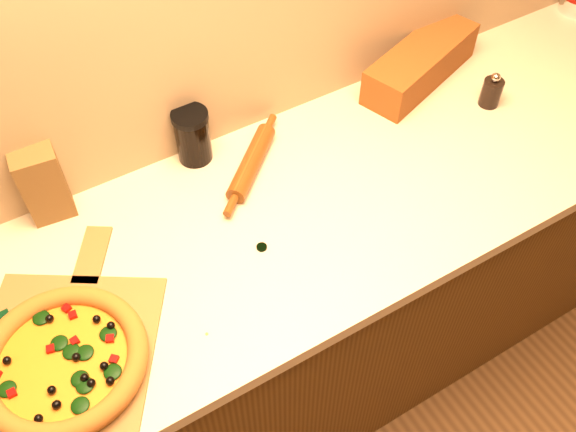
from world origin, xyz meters
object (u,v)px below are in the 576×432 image
object	(u,v)px
pizza_peel	(65,352)
pepper_grinder	(491,92)
rolling_pin	(251,162)
dark_jar	(193,136)
pizza	(63,361)

from	to	relation	value
pizza_peel	pepper_grinder	distance (m)	1.30
rolling_pin	dark_jar	world-z (taller)	dark_jar
pizza_peel	pizza	size ratio (longest dim) A/B	1.68
pizza_peel	pepper_grinder	world-z (taller)	pepper_grinder
pizza	pepper_grinder	distance (m)	1.31
pizza	pepper_grinder	xyz separation A→B (m)	(1.30, 0.18, 0.01)
pepper_grinder	rolling_pin	bearing A→B (deg)	170.35
dark_jar	rolling_pin	bearing A→B (deg)	-47.20
pizza_peel	rolling_pin	size ratio (longest dim) A/B	2.05
pizza_peel	dark_jar	size ratio (longest dim) A/B	3.84
rolling_pin	pizza	bearing A→B (deg)	-153.38
pizza_peel	pizza	xyz separation A→B (m)	(-0.01, -0.03, 0.03)
pepper_grinder	rolling_pin	distance (m)	0.71
pizza	rolling_pin	distance (m)	0.67
rolling_pin	pepper_grinder	bearing A→B (deg)	-9.65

